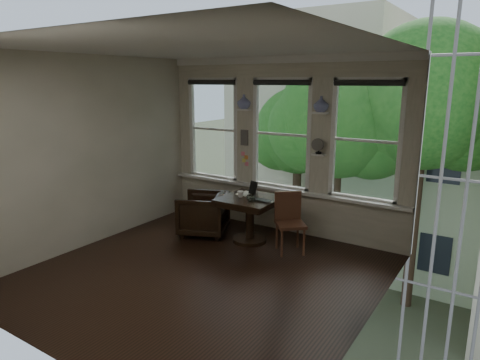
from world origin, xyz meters
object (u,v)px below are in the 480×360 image
Objects in this scene: table at (250,220)px; laptop at (260,201)px; side_chair_right at (290,224)px; mug at (240,194)px; armchair_left at (203,214)px.

laptop is (0.25, -0.11, 0.39)m from table.
side_chair_right is 0.98m from mug.
side_chair_right reaches higher than armchair_left.
laptop reaches higher than table.
laptop is 0.41m from mug.
armchair_left is (-0.86, -0.14, -0.01)m from table.
armchair_left is 0.86× the size of side_chair_right.
table is at bearing 161.31° from laptop.
side_chair_right is 8.50× the size of mug.
side_chair_right is 2.91× the size of laptop.
side_chair_right reaches higher than laptop.
table is 0.87m from armchair_left.
side_chair_right is (1.62, 0.09, 0.10)m from armchair_left.
mug reaches higher than laptop.
table is 0.98× the size of side_chair_right.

